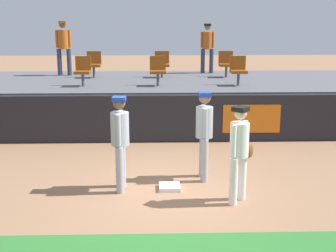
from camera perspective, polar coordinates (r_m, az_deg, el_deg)
ground_plane at (r=8.61m, az=-0.64°, el=-8.37°), size 60.00×60.00×0.00m
first_base at (r=8.77m, az=0.19°, el=-7.67°), size 0.40×0.40×0.08m
player_fielder_home at (r=7.98m, az=8.98°, el=-2.74°), size 0.54×0.46×1.73m
player_runner_visitor at (r=9.03m, az=4.56°, el=-0.44°), size 0.34×0.50×1.78m
player_coach_visitor at (r=8.48m, az=-6.03°, el=-1.36°), size 0.36×0.50×1.80m
field_wall at (r=11.86m, az=-0.90°, el=0.97°), size 18.00×0.26×1.24m
bleacher_platform at (r=14.37m, az=-1.09°, el=3.29°), size 18.00×4.80×1.26m
seat_front_right at (r=13.31m, az=8.80°, el=7.09°), size 0.46×0.44×0.84m
seat_front_center at (r=13.09m, az=-1.28°, el=7.14°), size 0.46×0.44×0.84m
seat_back_right at (r=15.06m, az=7.30°, el=7.90°), size 0.46×0.44×0.84m
seat_front_left at (r=13.25m, az=-10.63°, el=6.99°), size 0.44×0.44×0.84m
seat_back_left at (r=15.01m, az=-9.29°, el=7.82°), size 0.46×0.44×0.84m
seat_back_center at (r=14.88m, az=-0.76°, el=7.94°), size 0.47×0.44×0.84m
spectator_hooded at (r=15.71m, az=-12.99°, el=9.98°), size 0.50×0.37×1.79m
spectator_capped at (r=16.03m, az=4.96°, el=10.14°), size 0.47×0.38×1.69m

